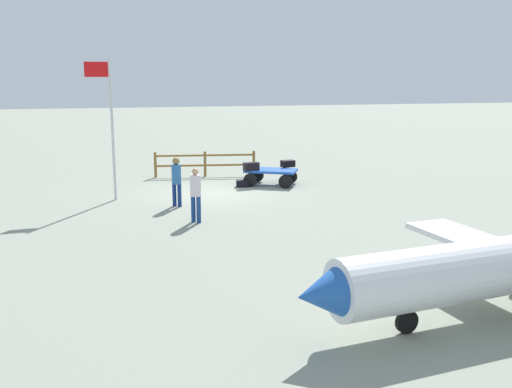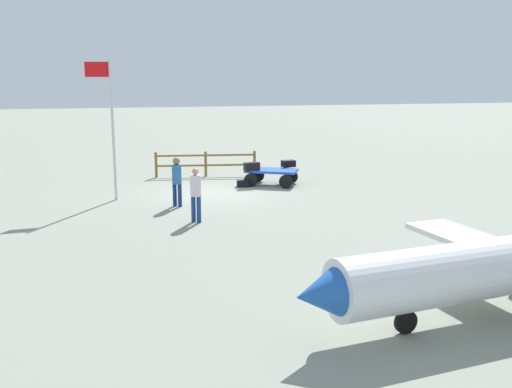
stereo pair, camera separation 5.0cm
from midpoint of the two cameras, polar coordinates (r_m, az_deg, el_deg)
ground_plane at (r=22.86m, az=-3.88°, el=0.07°), size 120.00×120.00×0.00m
luggage_cart at (r=24.42m, az=1.52°, el=2.00°), size 2.39×2.08×0.66m
suitcase_tan at (r=24.10m, az=-0.36°, el=2.69°), size 0.68×0.40×0.33m
suitcase_maroon at (r=25.07m, az=3.22°, el=2.97°), size 0.61×0.46×0.28m
suitcase_navy at (r=24.06m, az=-1.22°, el=1.02°), size 0.54×0.40×0.28m
worker_lead at (r=18.26m, az=-5.79°, el=0.29°), size 0.48×0.48×1.72m
worker_trailing at (r=20.55m, az=-7.63°, el=1.55°), size 0.46×0.46×1.73m
airplane_near at (r=12.23m, az=23.41°, el=-6.29°), size 8.79×5.82×2.75m
flagpole at (r=21.84m, az=-13.95°, el=7.10°), size 0.91×0.11×5.07m
wooden_fence at (r=26.54m, az=-4.86°, el=3.12°), size 4.50×0.69×1.13m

